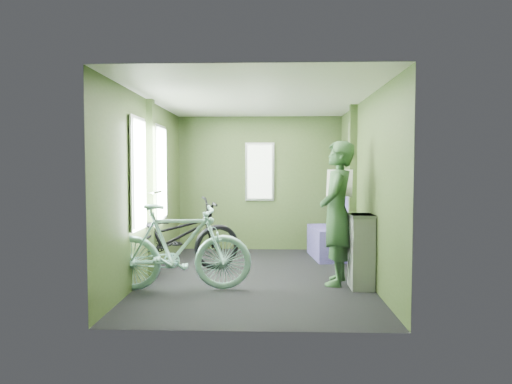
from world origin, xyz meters
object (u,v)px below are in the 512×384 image
waste_box (361,251)px  bench_seat (331,239)px  passenger (337,213)px  bicycle_mint (178,291)px  bicycle_black (172,274)px

waste_box → bench_seat: size_ratio=0.86×
passenger → bench_seat: size_ratio=1.71×
waste_box → bicycle_mint: bearing=-174.2°
bench_seat → waste_box: bearing=-92.9°
bicycle_black → bicycle_mint: bearing=171.5°
passenger → waste_box: (0.26, -0.20, -0.43)m
bicycle_mint → passenger: 2.10m
bicycle_black → passenger: passenger is taller
bicycle_mint → bicycle_black: bearing=11.2°
bicycle_black → bench_seat: bench_seat is taller
passenger → waste_box: 0.54m
bicycle_mint → waste_box: 2.18m
waste_box → bench_seat: bench_seat is taller
passenger → bench_seat: 1.72m
passenger → bicycle_black: bearing=-88.6°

